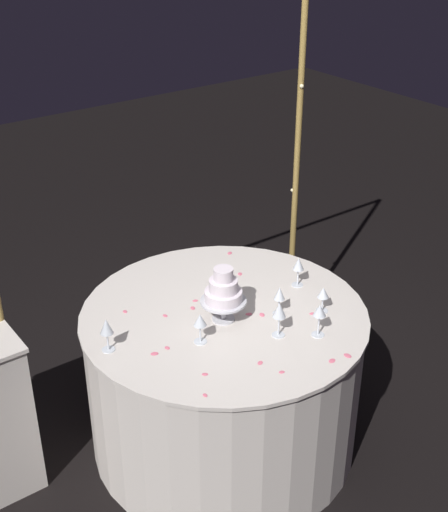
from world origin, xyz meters
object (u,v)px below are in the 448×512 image
at_px(wine_glass_0, 200,322).
at_px(wine_glass_5, 320,312).
at_px(main_table, 224,378).
at_px(tiered_cake, 223,291).
at_px(wine_glass_6, 279,312).
at_px(wine_glass_1, 279,295).
at_px(wine_glass_3, 323,294).
at_px(decorative_arch, 161,146).
at_px(wine_glass_2, 106,328).
at_px(wine_glass_4, 298,265).

xyz_separation_m(wine_glass_0, wine_glass_5, (0.47, -0.28, 0.01)).
relative_size(main_table, tiered_cake, 5.04).
relative_size(tiered_cake, wine_glass_6, 1.60).
distance_m(wine_glass_0, wine_glass_6, 0.36).
xyz_separation_m(wine_glass_1, wine_glass_3, (0.19, -0.11, -0.01)).
bearing_deg(decorative_arch, wine_glass_2, -142.04).
xyz_separation_m(decorative_arch, wine_glass_0, (-0.23, -0.66, -0.59)).
relative_size(wine_glass_4, wine_glass_5, 0.97).
distance_m(decorative_arch, wine_glass_6, 1.01).
bearing_deg(main_table, wine_glass_5, -60.12).
bearing_deg(wine_glass_5, wine_glass_4, 60.34).
relative_size(tiered_cake, wine_glass_0, 1.87).
xyz_separation_m(decorative_arch, wine_glass_5, (0.24, -0.94, -0.58)).
distance_m(wine_glass_1, wine_glass_3, 0.21).
relative_size(wine_glass_0, wine_glass_3, 1.11).
relative_size(decorative_arch, wine_glass_5, 14.28).
bearing_deg(tiered_cake, wine_glass_2, 169.20).
relative_size(wine_glass_3, wine_glass_6, 0.77).
bearing_deg(wine_glass_5, wine_glass_2, 150.54).
height_order(tiered_cake, wine_glass_2, tiered_cake).
height_order(wine_glass_3, wine_glass_4, wine_glass_4).
relative_size(wine_glass_2, wine_glass_6, 0.94).
relative_size(wine_glass_1, wine_glass_4, 0.94).
distance_m(wine_glass_3, wine_glass_6, 0.31).
xyz_separation_m(tiered_cake, wine_glass_6, (0.13, -0.26, -0.03)).
relative_size(wine_glass_2, wine_glass_4, 1.02).
height_order(wine_glass_3, wine_glass_6, wine_glass_6).
xyz_separation_m(main_table, wine_glass_5, (0.24, -0.41, 0.52)).
bearing_deg(tiered_cake, wine_glass_0, -155.89).
relative_size(tiered_cake, wine_glass_4, 1.74).
distance_m(wine_glass_2, wine_glass_3, 1.05).
distance_m(tiered_cake, wine_glass_6, 0.29).
relative_size(main_table, wine_glass_1, 9.32).
bearing_deg(wine_glass_3, decorative_arch, 116.01).
height_order(wine_glass_2, wine_glass_4, wine_glass_2).
height_order(wine_glass_4, wine_glass_6, wine_glass_6).
bearing_deg(decorative_arch, wine_glass_1, -73.53).
bearing_deg(wine_glass_5, wine_glass_0, 149.31).
bearing_deg(wine_glass_4, wine_glass_0, -170.42).
bearing_deg(wine_glass_4, wine_glass_1, -149.46).
relative_size(main_table, wine_glass_3, 10.41).
height_order(decorative_arch, tiered_cake, decorative_arch).
bearing_deg(wine_glass_3, wine_glass_4, 74.95).
distance_m(decorative_arch, wine_glass_2, 0.96).
height_order(decorative_arch, wine_glass_1, decorative_arch).
distance_m(main_table, wine_glass_0, 0.58).
relative_size(main_table, wine_glass_4, 8.74).
bearing_deg(wine_glass_1, wine_glass_4, 30.54).
height_order(wine_glass_0, wine_glass_2, wine_glass_2).
xyz_separation_m(main_table, wine_glass_1, (0.21, -0.17, 0.51)).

